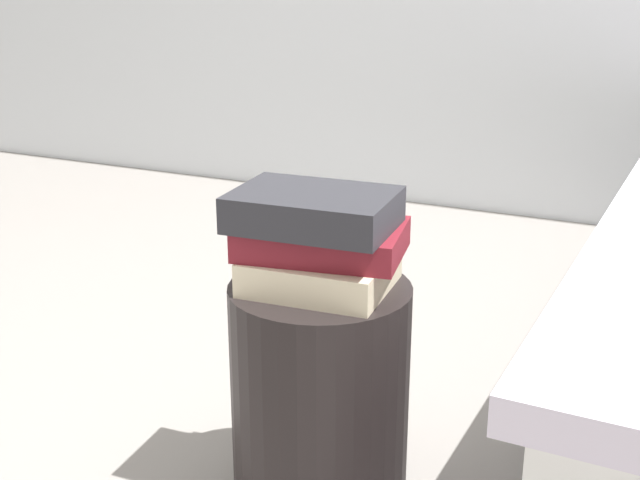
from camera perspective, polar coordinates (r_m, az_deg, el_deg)
side_table at (r=1.57m, az=0.00°, el=-10.45°), size 0.33×0.33×0.43m
book_cream at (r=1.46m, az=0.01°, el=-2.16°), size 0.25×0.22×0.06m
book_maroon at (r=1.45m, az=0.10°, el=0.06°), size 0.30×0.23×0.05m
book_charcoal at (r=1.42m, az=-0.43°, el=2.07°), size 0.28×0.21×0.06m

